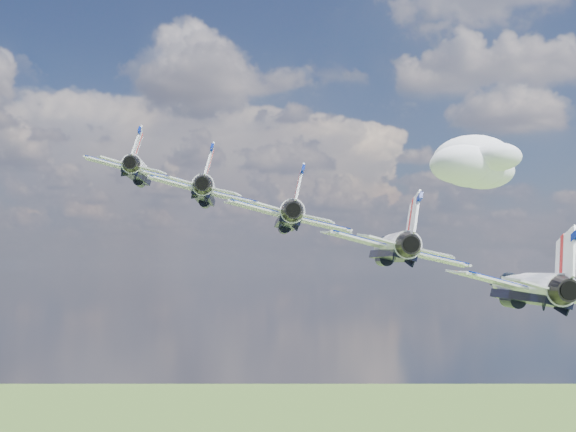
# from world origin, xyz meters

# --- Properties ---
(cloud_far) EXTENTS (54.07, 42.49, 21.24)m
(cloud_far) POSITION_xyz_m (34.53, 214.22, 182.76)
(cloud_far) COLOR white
(jet_0) EXTENTS (13.80, 17.37, 7.09)m
(jet_0) POSITION_xyz_m (-35.29, -1.20, 158.06)
(jet_0) COLOR white
(jet_1) EXTENTS (13.80, 17.37, 7.09)m
(jet_1) POSITION_xyz_m (-26.49, -8.22, 155.15)
(jet_1) COLOR white
(jet_2) EXTENTS (13.80, 17.37, 7.09)m
(jet_2) POSITION_xyz_m (-17.69, -15.23, 152.24)
(jet_2) COLOR white
(jet_3) EXTENTS (13.80, 17.37, 7.09)m
(jet_3) POSITION_xyz_m (-8.89, -22.25, 149.33)
(jet_3) COLOR white
(jet_4) EXTENTS (13.80, 17.37, 7.09)m
(jet_4) POSITION_xyz_m (-0.09, -29.27, 146.42)
(jet_4) COLOR white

